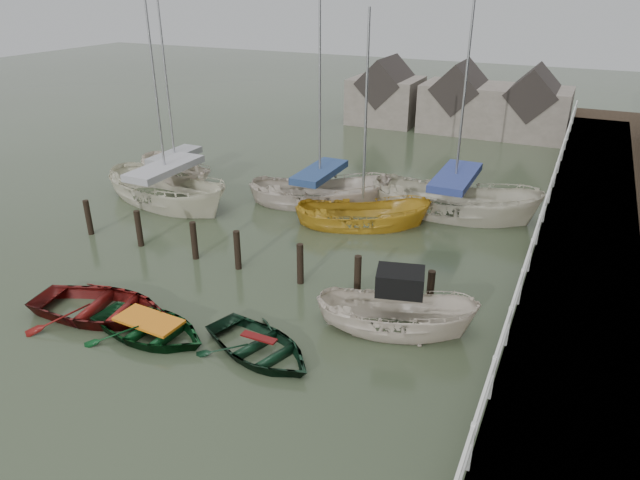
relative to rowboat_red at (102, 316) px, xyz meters
The scene contains 13 objects.
ground 3.46m from the rowboat_red, 22.20° to the left, with size 120.00×120.00×0.00m, color #2C3723.
pier 17.01m from the rowboat_red, 41.72° to the left, with size 3.04×32.00×2.70m.
mooring_pilings 4.82m from the rowboat_red, 64.09° to the left, with size 13.72×0.22×1.80m.
far_sheds 27.67m from the rowboat_red, 81.58° to the left, with size 14.00×4.08×4.39m.
rowboat_red is the anchor object (origin of this frame).
rowboat_green 2.02m from the rowboat_red, ahead, with size 2.60×3.65×0.76m, color black.
rowboat_dkgreen 5.22m from the rowboat_red, ahead, with size 2.50×3.51×0.73m, color black.
motorboat 8.64m from the rowboat_red, 20.16° to the left, with size 4.80×2.78×2.69m.
sailboat_a 9.36m from the rowboat_red, 117.00° to the left, with size 7.42×4.04×10.97m.
sailboat_b 11.34m from the rowboat_red, 80.58° to the left, with size 6.65×4.58×11.86m.
sailboat_c 10.67m from the rowboat_red, 65.25° to the left, with size 5.80×4.01×9.26m.
sailboat_d 14.52m from the rowboat_red, 58.99° to the left, with size 7.20×2.82×11.79m.
sailboat_e 12.40m from the rowboat_red, 118.04° to the left, with size 5.86×4.09×10.38m.
Camera 1 is at (8.80, -11.57, 9.10)m, focal length 32.00 mm.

